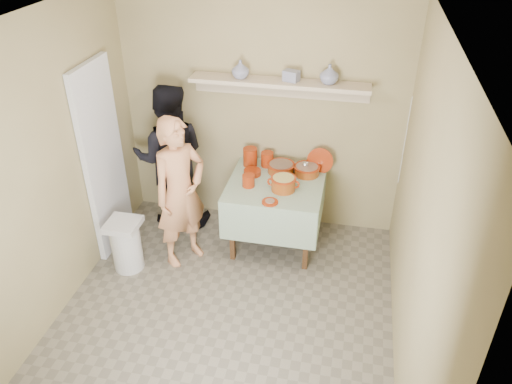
% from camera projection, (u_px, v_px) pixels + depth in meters
% --- Properties ---
extents(ground, '(3.50, 3.50, 0.00)m').
position_uv_depth(ground, '(223.00, 322.00, 4.50)').
color(ground, '#6E6756').
rests_on(ground, ground).
extents(tile_panel, '(0.06, 0.70, 2.00)m').
position_uv_depth(tile_panel, '(104.00, 160.00, 5.02)').
color(tile_panel, silver).
rests_on(tile_panel, ground).
extents(plate_stack_a, '(0.15, 0.15, 0.20)m').
position_uv_depth(plate_stack_a, '(250.00, 157.00, 5.38)').
color(plate_stack_a, '#801900').
rests_on(plate_stack_a, serving_table).
extents(plate_stack_b, '(0.13, 0.13, 0.16)m').
position_uv_depth(plate_stack_b, '(267.00, 159.00, 5.38)').
color(plate_stack_b, '#801900').
rests_on(plate_stack_b, serving_table).
extents(bowl_stack, '(0.13, 0.13, 0.13)m').
position_uv_depth(bowl_stack, '(248.00, 181.00, 5.02)').
color(bowl_stack, '#801900').
rests_on(bowl_stack, serving_table).
extents(empty_bowl, '(0.18, 0.18, 0.05)m').
position_uv_depth(empty_bowl, '(252.00, 172.00, 5.24)').
color(empty_bowl, '#801900').
rests_on(empty_bowl, serving_table).
extents(propped_lid, '(0.28, 0.10, 0.28)m').
position_uv_depth(propped_lid, '(320.00, 161.00, 5.26)').
color(propped_lid, '#801900').
rests_on(propped_lid, serving_table).
extents(vase_right, '(0.20, 0.20, 0.19)m').
position_uv_depth(vase_right, '(329.00, 74.00, 4.79)').
color(vase_right, navy).
rests_on(vase_right, wall_shelf).
extents(vase_left, '(0.20, 0.20, 0.18)m').
position_uv_depth(vase_left, '(240.00, 69.00, 4.92)').
color(vase_left, navy).
rests_on(vase_left, wall_shelf).
extents(ceramic_box, '(0.17, 0.15, 0.11)m').
position_uv_depth(ceramic_box, '(291.00, 76.00, 4.87)').
color(ceramic_box, navy).
rests_on(ceramic_box, wall_shelf).
extents(person_cook, '(0.65, 0.69, 1.59)m').
position_uv_depth(person_cook, '(180.00, 193.00, 4.88)').
color(person_cook, tan).
rests_on(person_cook, ground).
extents(person_helper, '(0.93, 0.80, 1.66)m').
position_uv_depth(person_helper, '(170.00, 158.00, 5.44)').
color(person_helper, black).
rests_on(person_helper, ground).
extents(room_shell, '(3.04, 3.54, 2.62)m').
position_uv_depth(room_shell, '(215.00, 166.00, 3.65)').
color(room_shell, '#9D9060').
rests_on(room_shell, ground).
extents(serving_table, '(0.97, 0.97, 0.76)m').
position_uv_depth(serving_table, '(276.00, 192.00, 5.19)').
color(serving_table, '#4C2D16').
rests_on(serving_table, ground).
extents(cazuela_meat_a, '(0.30, 0.30, 0.10)m').
position_uv_depth(cazuela_meat_a, '(281.00, 167.00, 5.27)').
color(cazuela_meat_a, maroon).
rests_on(cazuela_meat_a, serving_table).
extents(cazuela_meat_b, '(0.28, 0.28, 0.10)m').
position_uv_depth(cazuela_meat_b, '(307.00, 170.00, 5.23)').
color(cazuela_meat_b, maroon).
rests_on(cazuela_meat_b, serving_table).
extents(ladle, '(0.08, 0.26, 0.19)m').
position_uv_depth(ladle, '(305.00, 165.00, 5.21)').
color(ladle, silver).
rests_on(ladle, cazuela_meat_b).
extents(cazuela_rice, '(0.33, 0.25, 0.14)m').
position_uv_depth(cazuela_rice, '(283.00, 183.00, 4.95)').
color(cazuela_rice, maroon).
rests_on(cazuela_rice, serving_table).
extents(front_plate, '(0.16, 0.16, 0.03)m').
position_uv_depth(front_plate, '(270.00, 202.00, 4.79)').
color(front_plate, '#801900').
rests_on(front_plate, serving_table).
extents(wall_shelf, '(1.80, 0.25, 0.21)m').
position_uv_depth(wall_shelf, '(279.00, 84.00, 4.96)').
color(wall_shelf, '#C4AF91').
rests_on(wall_shelf, room_shell).
extents(trash_bin, '(0.32, 0.32, 0.56)m').
position_uv_depth(trash_bin, '(126.00, 245.00, 5.01)').
color(trash_bin, silver).
rests_on(trash_bin, ground).
extents(electrical_cord, '(0.01, 0.05, 0.90)m').
position_uv_depth(electrical_cord, '(405.00, 141.00, 4.82)').
color(electrical_cord, silver).
rests_on(electrical_cord, wall_shelf).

